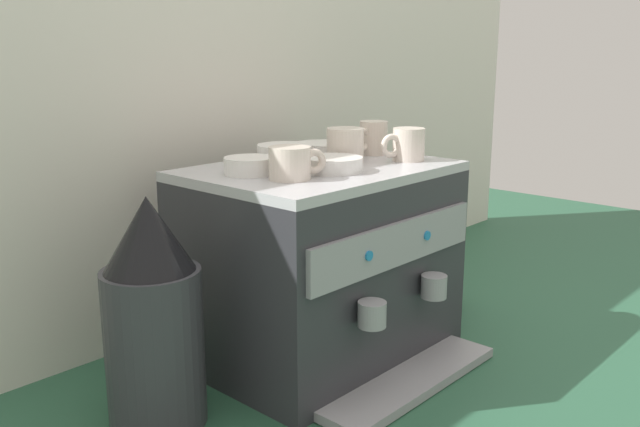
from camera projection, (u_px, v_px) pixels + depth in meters
ground_plane at (320, 351)px, 1.59m from camera, size 4.00×4.00×0.00m
tiled_backsplash_wall at (215, 112)px, 1.70m from camera, size 2.80×0.03×1.07m
espresso_machine at (322, 263)px, 1.53m from camera, size 0.57×0.52×0.44m
ceramic_cup_0 at (346, 145)px, 1.52m from camera, size 0.12×0.08×0.08m
ceramic_cup_1 at (407, 145)px, 1.55m from camera, size 0.11×0.07×0.07m
ceramic_cup_2 at (372, 138)px, 1.64m from camera, size 0.11×0.07×0.08m
ceramic_cup_3 at (292, 163)px, 1.33m from camera, size 0.12×0.08×0.06m
ceramic_bowl_0 at (285, 155)px, 1.51m from camera, size 0.12×0.12×0.04m
ceramic_bowl_1 at (321, 149)px, 1.63m from camera, size 0.13×0.13×0.03m
ceramic_bowl_2 at (333, 165)px, 1.42m from camera, size 0.13×0.13×0.03m
ceramic_bowl_3 at (250, 166)px, 1.38m from camera, size 0.10×0.10×0.04m
coffee_grinder at (153, 318)px, 1.24m from camera, size 0.18×0.18×0.43m
milk_pitcher at (446, 285)px, 1.85m from camera, size 0.09×0.09×0.12m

